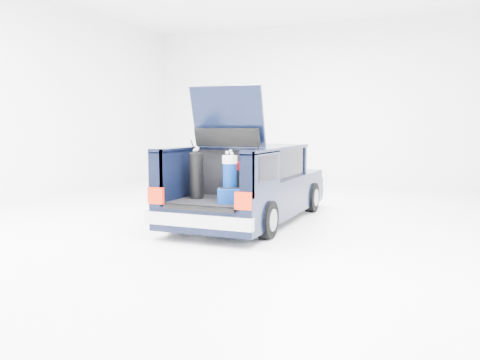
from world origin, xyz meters
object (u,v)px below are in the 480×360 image
at_px(car, 252,185).
at_px(blue_duffel, 233,196).
at_px(red_suitcase, 245,180).
at_px(blue_golf_bag, 230,177).
at_px(black_golf_bag, 196,175).

xyz_separation_m(car, blue_duffel, (0.35, -1.76, 0.04)).
distance_m(red_suitcase, blue_duffel, 0.60).
xyz_separation_m(red_suitcase, blue_duffel, (0.02, -0.57, -0.19)).
bearing_deg(red_suitcase, blue_golf_bag, -94.40).
xyz_separation_m(car, black_golf_bag, (-0.40, -1.54, 0.31)).
bearing_deg(blue_duffel, black_golf_bag, 141.61).
bearing_deg(car, red_suitcase, -74.56).
bearing_deg(blue_duffel, car, 79.35).
height_order(car, black_golf_bag, car).
xyz_separation_m(car, red_suitcase, (0.33, -1.19, 0.23)).
xyz_separation_m(blue_golf_bag, blue_duffel, (0.17, -0.27, -0.26)).
xyz_separation_m(red_suitcase, blue_golf_bag, (-0.14, -0.29, 0.07)).
bearing_deg(black_golf_bag, car, 50.88).
relative_size(red_suitcase, blue_duffel, 1.18).
distance_m(red_suitcase, black_golf_bag, 0.81).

